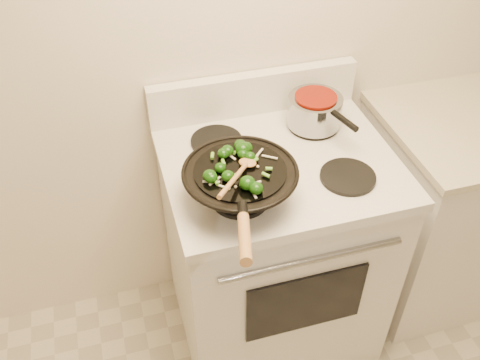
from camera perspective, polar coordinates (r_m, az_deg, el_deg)
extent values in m
plane|color=silver|center=(1.94, 8.29, 18.15)|extent=(3.50, 0.00, 3.50)
cube|color=silver|center=(2.13, 3.60, -7.87)|extent=(0.76, 0.64, 0.88)
cube|color=silver|center=(1.81, 4.20, 1.68)|extent=(0.78, 0.66, 0.04)
cube|color=silver|center=(1.98, 1.47, 9.25)|extent=(0.78, 0.05, 0.16)
cylinder|color=gray|center=(1.68, 7.72, -8.45)|extent=(0.60, 0.02, 0.02)
cube|color=black|center=(1.86, 7.02, -12.92)|extent=(0.42, 0.01, 0.28)
cylinder|color=black|center=(1.64, 0.02, -1.91)|extent=(0.18, 0.18, 0.01)
cylinder|color=black|center=(1.75, 11.43, 0.34)|extent=(0.18, 0.18, 0.01)
cylinder|color=black|center=(1.87, -2.52, 4.18)|extent=(0.18, 0.18, 0.01)
cylinder|color=black|center=(1.96, 7.79, 5.89)|extent=(0.18, 0.18, 0.01)
cube|color=white|center=(2.51, 22.89, -2.56)|extent=(0.83, 0.60, 0.88)
torus|color=black|center=(1.57, 0.02, 0.91)|extent=(0.35, 0.35, 0.01)
cylinder|color=black|center=(1.57, 0.02, 0.99)|extent=(0.27, 0.27, 0.01)
cylinder|color=black|center=(1.41, 0.29, -3.24)|extent=(0.04, 0.06, 0.04)
cylinder|color=#AB7843|center=(1.31, 0.49, -6.23)|extent=(0.07, 0.19, 0.06)
ellipsoid|color=#103708|center=(1.53, -3.26, 0.45)|extent=(0.04, 0.04, 0.03)
cylinder|color=#4D7F2E|center=(1.53, -2.80, 0.24)|extent=(0.01, 0.02, 0.01)
ellipsoid|color=#103708|center=(1.62, 0.67, 3.47)|extent=(0.04, 0.04, 0.03)
ellipsoid|color=#103708|center=(1.49, 1.34, -0.66)|extent=(0.04, 0.04, 0.03)
ellipsoid|color=#103708|center=(1.61, -1.80, 2.86)|extent=(0.04, 0.04, 0.03)
cylinder|color=#4D7F2E|center=(1.61, -1.42, 2.69)|extent=(0.02, 0.02, 0.01)
ellipsoid|color=#103708|center=(1.60, 1.05, 2.53)|extent=(0.03, 0.03, 0.03)
ellipsoid|color=#103708|center=(1.56, -2.13, 1.31)|extent=(0.03, 0.03, 0.03)
ellipsoid|color=#103708|center=(1.52, -3.09, 0.27)|extent=(0.04, 0.04, 0.03)
cylinder|color=#4D7F2E|center=(1.53, -2.66, 0.09)|extent=(0.02, 0.02, 0.01)
ellipsoid|color=#103708|center=(1.62, 0.29, 3.37)|extent=(0.05, 0.05, 0.04)
ellipsoid|color=#103708|center=(1.61, -1.35, 3.15)|extent=(0.04, 0.04, 0.03)
ellipsoid|color=#103708|center=(1.64, 0.01, 3.74)|extent=(0.04, 0.04, 0.03)
cylinder|color=#4D7F2E|center=(1.64, 0.41, 3.55)|extent=(0.02, 0.02, 0.02)
ellipsoid|color=#103708|center=(1.52, -1.29, 0.41)|extent=(0.04, 0.04, 0.03)
ellipsoid|color=#103708|center=(1.50, 0.77, -0.32)|extent=(0.05, 0.05, 0.04)
ellipsoid|color=#103708|center=(1.48, 1.74, -0.89)|extent=(0.04, 0.04, 0.03)
cylinder|color=#4D7F2E|center=(1.49, 2.18, -1.09)|extent=(0.02, 0.01, 0.01)
ellipsoid|color=#103708|center=(1.60, 0.32, 2.82)|extent=(0.03, 0.03, 0.03)
cube|color=silver|center=(1.52, 1.59, -0.33)|extent=(0.04, 0.01, 0.00)
cube|color=silver|center=(1.63, 2.05, 2.89)|extent=(0.04, 0.04, 0.00)
cube|color=silver|center=(1.53, -2.69, -0.10)|extent=(0.04, 0.03, 0.00)
cube|color=silver|center=(1.61, 1.24, 2.37)|extent=(0.04, 0.01, 0.00)
cube|color=silver|center=(1.61, 3.18, 2.46)|extent=(0.04, 0.03, 0.00)
cube|color=silver|center=(1.53, -3.07, -0.19)|extent=(0.05, 0.02, 0.00)
cube|color=silver|center=(1.61, -0.98, 2.55)|extent=(0.02, 0.04, 0.00)
cube|color=silver|center=(1.49, 1.49, -1.52)|extent=(0.01, 0.04, 0.00)
cube|color=silver|center=(1.51, -1.70, -0.76)|extent=(0.03, 0.03, 0.00)
cylinder|color=#5D9D32|center=(1.59, 1.63, 2.13)|extent=(0.02, 0.03, 0.01)
cylinder|color=#5D9D32|center=(1.51, -2.51, -0.28)|extent=(0.02, 0.01, 0.02)
cylinder|color=#5D9D32|center=(1.61, -2.98, 2.59)|extent=(0.02, 0.02, 0.01)
cylinder|color=#5D9D32|center=(1.58, -1.78, 1.87)|extent=(0.02, 0.02, 0.01)
cylinder|color=#5D9D32|center=(1.54, 2.77, 0.54)|extent=(0.02, 0.02, 0.01)
cylinder|color=#5D9D32|center=(1.62, -0.46, 2.99)|extent=(0.03, 0.03, 0.02)
cylinder|color=#5D9D32|center=(1.56, 3.07, 1.21)|extent=(0.03, 0.02, 0.02)
cylinder|color=#5D9D32|center=(1.54, -0.52, 0.50)|extent=(0.02, 0.02, 0.02)
sphere|color=beige|center=(1.51, -0.47, -0.73)|extent=(0.01, 0.01, 0.01)
sphere|color=beige|center=(1.61, 1.82, 2.58)|extent=(0.01, 0.01, 0.01)
sphere|color=beige|center=(1.62, 0.59, 2.75)|extent=(0.01, 0.01, 0.01)
sphere|color=beige|center=(1.55, -1.41, 0.71)|extent=(0.01, 0.01, 0.01)
sphere|color=beige|center=(1.57, 1.92, 1.44)|extent=(0.01, 0.01, 0.01)
ellipsoid|color=#AB7843|center=(1.58, 0.81, 1.87)|extent=(0.07, 0.07, 0.01)
cylinder|color=#AB7843|center=(1.48, -0.65, 0.08)|extent=(0.14, 0.19, 0.07)
cylinder|color=gray|center=(1.93, 7.96, 7.35)|extent=(0.19, 0.19, 0.11)
cylinder|color=#670F04|center=(1.90, 8.11, 8.75)|extent=(0.15, 0.15, 0.01)
cylinder|color=black|center=(1.81, 11.11, 6.22)|extent=(0.05, 0.12, 0.02)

